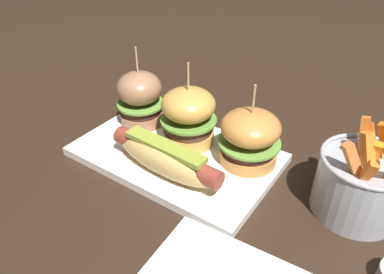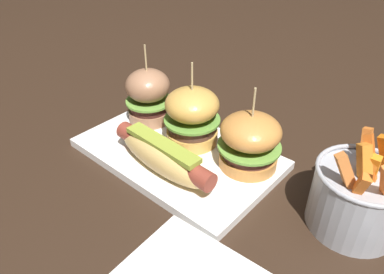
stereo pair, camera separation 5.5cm
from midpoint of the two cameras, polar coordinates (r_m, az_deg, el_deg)
ground_plane at (r=0.60m, az=0.33°, el=-3.24°), size 3.00×3.00×0.00m
platter_main at (r=0.59m, az=0.33°, el=-2.70°), size 0.32×0.20×0.01m
hot_dog at (r=0.53m, az=-1.69°, el=-3.06°), size 0.19×0.06×0.05m
slider_left at (r=0.65m, az=-4.50°, el=6.52°), size 0.08×0.08×0.14m
slider_center at (r=0.58m, az=3.04°, el=3.14°), size 0.09×0.09×0.14m
slider_right at (r=0.55m, az=12.00°, el=-0.72°), size 0.10×0.10×0.13m
fries_bucket at (r=0.51m, az=27.66°, el=-8.52°), size 0.12×0.12×0.14m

